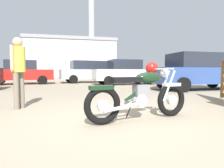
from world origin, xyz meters
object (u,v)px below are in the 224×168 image
at_px(pale_sedan_back, 21,72).
at_px(silver_sedan_mid, 202,70).
at_px(bystander, 18,65).
at_px(red_hatchback_near, 124,72).
at_px(white_estate_far, 91,71).
at_px(vintage_motorcycle, 142,93).

relative_size(pale_sedan_back, silver_sedan_mid, 0.93).
xyz_separation_m(bystander, red_hatchback_near, (5.07, 7.40, -0.18)).
height_order(bystander, white_estate_far, white_estate_far).
distance_m(pale_sedan_back, white_estate_far, 5.16).
relative_size(bystander, silver_sedan_mid, 0.35).
relative_size(red_hatchback_near, silver_sedan_mid, 0.89).
bearing_deg(vintage_motorcycle, pale_sedan_back, 100.48).
bearing_deg(vintage_motorcycle, white_estate_far, 76.00).
height_order(pale_sedan_back, red_hatchback_near, same).
xyz_separation_m(white_estate_far, silver_sedan_mid, (4.30, -7.64, 0.00)).
bearing_deg(silver_sedan_mid, red_hatchback_near, -59.29).
bearing_deg(pale_sedan_back, silver_sedan_mid, -45.04).
xyz_separation_m(pale_sedan_back, silver_sedan_mid, (9.37, -6.69, 0.10)).
height_order(pale_sedan_back, silver_sedan_mid, silver_sedan_mid).
distance_m(vintage_motorcycle, red_hatchback_near, 9.45).
bearing_deg(silver_sedan_mid, bystander, 22.97).
bearing_deg(vintage_motorcycle, bystander, 135.31).
bearing_deg(white_estate_far, silver_sedan_mid, 111.56).
xyz_separation_m(vintage_motorcycle, silver_sedan_mid, (5.18, 4.60, 0.45)).
bearing_deg(pale_sedan_back, bystander, -88.81).
height_order(bystander, pale_sedan_back, pale_sedan_back).
bearing_deg(silver_sedan_mid, pale_sedan_back, -33.92).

